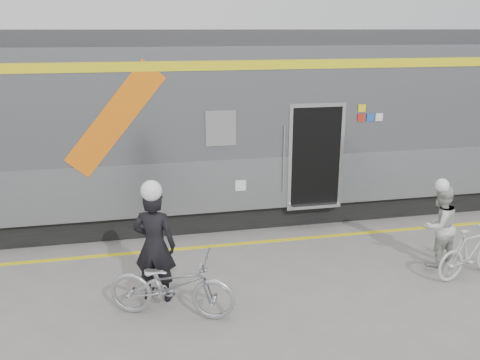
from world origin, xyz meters
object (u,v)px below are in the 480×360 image
object	(u,v)px
bicycle_left	(172,285)
woman	(439,226)
man	(155,246)
bicycle_right	(471,252)

from	to	relation	value
bicycle_left	woman	distance (m)	4.88
man	bicycle_left	distance (m)	0.71
man	woman	xyz separation A→B (m)	(5.02, 0.19, -0.17)
man	bicycle_right	distance (m)	5.35
man	bicycle_left	size ratio (longest dim) A/B	0.95
woman	bicycle_right	bearing A→B (deg)	104.73
man	bicycle_right	bearing A→B (deg)	-163.65
woman	man	bearing A→B (deg)	-11.75
bicycle_left	woman	world-z (taller)	woman
woman	bicycle_right	xyz separation A→B (m)	(0.30, -0.55, -0.29)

